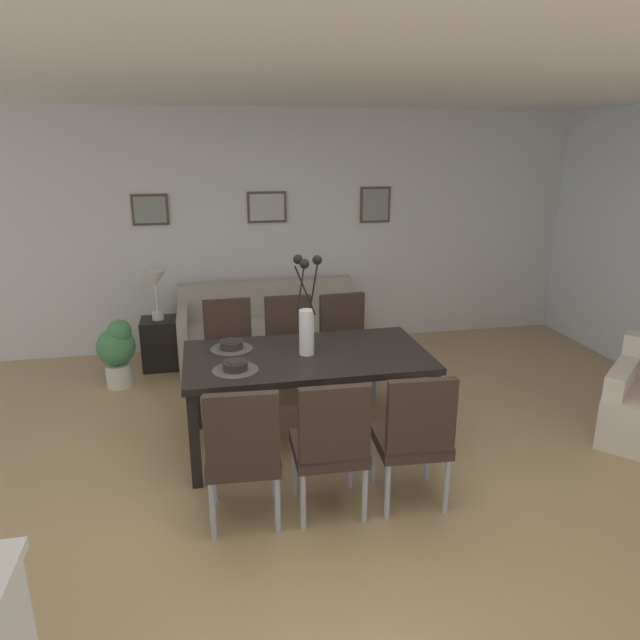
{
  "coord_description": "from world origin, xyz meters",
  "views": [
    {
      "loc": [
        -0.65,
        -3.11,
        2.24
      ],
      "look_at": [
        0.2,
        0.99,
        0.94
      ],
      "focal_mm": 32.23,
      "sensor_mm": 36.0,
      "label": 1
    }
  ],
  "objects_px": {
    "bowl_near_left": "(235,365)",
    "dining_table": "(307,363)",
    "dining_chair_near_right": "(229,347)",
    "framed_picture_right": "(375,205)",
    "side_table": "(160,343)",
    "potted_plant": "(117,350)",
    "dining_chair_far_right": "(290,343)",
    "table_lamp": "(155,284)",
    "bowl_near_right": "(232,344)",
    "framed_picture_center": "(267,207)",
    "dining_chair_near_left": "(243,449)",
    "dining_chair_far_left": "(331,442)",
    "sofa": "(271,334)",
    "dining_chair_mid_right": "(346,340)",
    "centerpiece_vase": "(307,318)",
    "framed_picture_left": "(150,210)",
    "dining_chair_mid_left": "(414,433)"
  },
  "relations": [
    {
      "from": "dining_chair_far_right",
      "to": "bowl_near_left",
      "type": "distance_m",
      "value": 1.28
    },
    {
      "from": "dining_chair_far_left",
      "to": "sofa",
      "type": "height_order",
      "value": "dining_chair_far_left"
    },
    {
      "from": "bowl_near_left",
      "to": "dining_chair_near_right",
      "type": "bearing_deg",
      "value": 89.6
    },
    {
      "from": "side_table",
      "to": "table_lamp",
      "type": "xyz_separation_m",
      "value": [
        0.0,
        0.0,
        0.63
      ]
    },
    {
      "from": "dining_chair_mid_left",
      "to": "dining_chair_near_right",
      "type": "bearing_deg",
      "value": 119.83
    },
    {
      "from": "potted_plant",
      "to": "framed_picture_center",
      "type": "bearing_deg",
      "value": 30.47
    },
    {
      "from": "dining_chair_near_right",
      "to": "framed_picture_center",
      "type": "distance_m",
      "value": 1.88
    },
    {
      "from": "side_table",
      "to": "potted_plant",
      "type": "distance_m",
      "value": 0.57
    },
    {
      "from": "centerpiece_vase",
      "to": "bowl_near_right",
      "type": "xyz_separation_m",
      "value": [
        -0.54,
        0.22,
        -0.24
      ]
    },
    {
      "from": "framed_picture_left",
      "to": "bowl_near_left",
      "type": "bearing_deg",
      "value": -75.14
    },
    {
      "from": "dining_chair_mid_right",
      "to": "bowl_near_left",
      "type": "bearing_deg",
      "value": -134.03
    },
    {
      "from": "dining_chair_near_left",
      "to": "framed_picture_center",
      "type": "distance_m",
      "value": 3.47
    },
    {
      "from": "dining_chair_far_left",
      "to": "dining_table",
      "type": "bearing_deg",
      "value": 88.72
    },
    {
      "from": "dining_chair_far_right",
      "to": "table_lamp",
      "type": "distance_m",
      "value": 1.59
    },
    {
      "from": "table_lamp",
      "to": "framed_picture_center",
      "type": "relative_size",
      "value": 1.21
    },
    {
      "from": "sofa",
      "to": "side_table",
      "type": "distance_m",
      "value": 1.15
    },
    {
      "from": "dining_chair_near_left",
      "to": "dining_chair_mid_left",
      "type": "xyz_separation_m",
      "value": [
        1.06,
        -0.02,
        0.0
      ]
    },
    {
      "from": "bowl_near_right",
      "to": "framed_picture_center",
      "type": "bearing_deg",
      "value": 75.84
    },
    {
      "from": "dining_table",
      "to": "dining_chair_mid_right",
      "type": "distance_m",
      "value": 1.03
    },
    {
      "from": "dining_chair_far_left",
      "to": "framed_picture_left",
      "type": "xyz_separation_m",
      "value": [
        -1.2,
        3.27,
        1.06
      ]
    },
    {
      "from": "side_table",
      "to": "framed_picture_right",
      "type": "relative_size",
      "value": 1.31
    },
    {
      "from": "potted_plant",
      "to": "side_table",
      "type": "bearing_deg",
      "value": 49.47
    },
    {
      "from": "dining_chair_near_left",
      "to": "framed_picture_center",
      "type": "relative_size",
      "value": 2.17
    },
    {
      "from": "dining_chair_mid_left",
      "to": "centerpiece_vase",
      "type": "bearing_deg",
      "value": 119.06
    },
    {
      "from": "dining_chair_far_right",
      "to": "framed_picture_center",
      "type": "xyz_separation_m",
      "value": [
        -0.01,
        1.45,
        1.06
      ]
    },
    {
      "from": "centerpiece_vase",
      "to": "dining_chair_mid_left",
      "type": "bearing_deg",
      "value": -60.94
    },
    {
      "from": "sofa",
      "to": "framed_picture_right",
      "type": "distance_m",
      "value": 1.88
    },
    {
      "from": "dining_chair_mid_left",
      "to": "bowl_near_right",
      "type": "xyz_separation_m",
      "value": [
        -1.05,
        1.14,
        0.27
      ]
    },
    {
      "from": "centerpiece_vase",
      "to": "potted_plant",
      "type": "distance_m",
      "value": 2.22
    },
    {
      "from": "dining_chair_far_left",
      "to": "bowl_near_left",
      "type": "height_order",
      "value": "dining_chair_far_left"
    },
    {
      "from": "side_table",
      "to": "framed_picture_center",
      "type": "relative_size",
      "value": 1.23
    },
    {
      "from": "dining_chair_mid_left",
      "to": "potted_plant",
      "type": "height_order",
      "value": "dining_chair_mid_left"
    },
    {
      "from": "dining_chair_mid_right",
      "to": "bowl_near_right",
      "type": "xyz_separation_m",
      "value": [
        -1.06,
        -0.66,
        0.27
      ]
    },
    {
      "from": "dining_chair_near_right",
      "to": "framed_picture_right",
      "type": "height_order",
      "value": "framed_picture_right"
    },
    {
      "from": "centerpiece_vase",
      "to": "framed_picture_right",
      "type": "relative_size",
      "value": 1.86
    },
    {
      "from": "table_lamp",
      "to": "framed_picture_right",
      "type": "bearing_deg",
      "value": 11.51
    },
    {
      "from": "dining_chair_far_left",
      "to": "table_lamp",
      "type": "bearing_deg",
      "value": 112.96
    },
    {
      "from": "centerpiece_vase",
      "to": "dining_chair_near_right",
      "type": "bearing_deg",
      "value": 120.61
    },
    {
      "from": "bowl_near_left",
      "to": "dining_table",
      "type": "bearing_deg",
      "value": 22.02
    },
    {
      "from": "bowl_near_right",
      "to": "dining_table",
      "type": "bearing_deg",
      "value": -22.02
    },
    {
      "from": "framed_picture_left",
      "to": "potted_plant",
      "type": "bearing_deg",
      "value": -110.11
    },
    {
      "from": "framed_picture_right",
      "to": "dining_table",
      "type": "bearing_deg",
      "value": -117.42
    },
    {
      "from": "bowl_near_right",
      "to": "potted_plant",
      "type": "height_order",
      "value": "bowl_near_right"
    },
    {
      "from": "potted_plant",
      "to": "dining_chair_mid_right",
      "type": "bearing_deg",
      "value": -15.09
    },
    {
      "from": "dining_chair_far_left",
      "to": "framed_picture_right",
      "type": "distance_m",
      "value": 3.66
    },
    {
      "from": "dining_chair_near_left",
      "to": "dining_chair_near_right",
      "type": "height_order",
      "value": "same"
    },
    {
      "from": "potted_plant",
      "to": "bowl_near_right",
      "type": "bearing_deg",
      "value": -50.17
    },
    {
      "from": "dining_chair_near_left",
      "to": "dining_chair_near_right",
      "type": "distance_m",
      "value": 1.8
    },
    {
      "from": "sofa",
      "to": "centerpiece_vase",
      "type": "bearing_deg",
      "value": -88.4
    },
    {
      "from": "dining_chair_mid_right",
      "to": "centerpiece_vase",
      "type": "relative_size",
      "value": 1.25
    }
  ]
}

